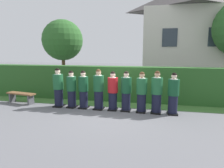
# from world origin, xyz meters

# --- Properties ---
(ground_plane) EXTENTS (60.00, 60.00, 0.00)m
(ground_plane) POSITION_xyz_m (0.00, 0.00, 0.00)
(ground_plane) COLOR slate
(student_front_row_0) EXTENTS (0.43, 0.47, 1.63)m
(student_front_row_0) POSITION_xyz_m (-2.31, 0.03, 0.78)
(student_front_row_0) COLOR black
(student_front_row_0) RESTS_ON ground
(student_front_row_1) EXTENTS (0.40, 0.51, 1.54)m
(student_front_row_1) POSITION_xyz_m (-1.72, 0.03, 0.73)
(student_front_row_1) COLOR black
(student_front_row_1) RESTS_ON ground
(student_front_row_2) EXTENTS (0.40, 0.47, 1.55)m
(student_front_row_2) POSITION_xyz_m (-1.20, 0.03, 0.74)
(student_front_row_2) COLOR black
(student_front_row_2) RESTS_ON ground
(student_front_row_3) EXTENTS (0.42, 0.52, 1.63)m
(student_front_row_3) POSITION_xyz_m (-0.55, 0.00, 0.78)
(student_front_row_3) COLOR black
(student_front_row_3) RESTS_ON ground
(student_in_red_blazer) EXTENTS (0.40, 0.49, 1.55)m
(student_in_red_blazer) POSITION_xyz_m (0.03, 0.00, 0.74)
(student_in_red_blazer) COLOR black
(student_in_red_blazer) RESTS_ON ground
(student_front_row_5) EXTENTS (0.41, 0.50, 1.57)m
(student_front_row_5) POSITION_xyz_m (0.56, -0.00, 0.75)
(student_front_row_5) COLOR black
(student_front_row_5) RESTS_ON ground
(student_front_row_6) EXTENTS (0.41, 0.47, 1.56)m
(student_front_row_6) POSITION_xyz_m (1.17, -0.05, 0.74)
(student_front_row_6) COLOR black
(student_front_row_6) RESTS_ON ground
(student_front_row_7) EXTENTS (0.42, 0.49, 1.61)m
(student_front_row_7) POSITION_xyz_m (1.72, -0.06, 0.77)
(student_front_row_7) COLOR black
(student_front_row_7) RESTS_ON ground
(student_front_row_8) EXTENTS (0.41, 0.47, 1.56)m
(student_front_row_8) POSITION_xyz_m (2.32, -0.09, 0.74)
(student_front_row_8) COLOR black
(student_front_row_8) RESTS_ON ground
(hedge) EXTENTS (13.36, 0.70, 1.62)m
(hedge) POSITION_xyz_m (0.00, 1.61, 0.81)
(hedge) COLOR #285623
(hedge) RESTS_ON ground
(school_building_main) EXTENTS (6.21, 4.59, 6.83)m
(school_building_main) POSITION_xyz_m (3.80, 7.57, 3.50)
(school_building_main) COLOR beige
(school_building_main) RESTS_ON ground
(oak_tree_left) EXTENTS (2.82, 2.82, 4.49)m
(oak_tree_left) POSITION_xyz_m (-4.71, 5.67, 3.07)
(oak_tree_left) COLOR brown
(oak_tree_left) RESTS_ON ground
(wooden_bench) EXTENTS (1.44, 0.61, 0.48)m
(wooden_bench) POSITION_xyz_m (-4.21, 0.16, 0.35)
(wooden_bench) COLOR brown
(wooden_bench) RESTS_ON ground
(lawn_strip) EXTENTS (13.36, 0.90, 0.01)m
(lawn_strip) POSITION_xyz_m (0.00, 0.81, 0.00)
(lawn_strip) COLOR #477A38
(lawn_strip) RESTS_ON ground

